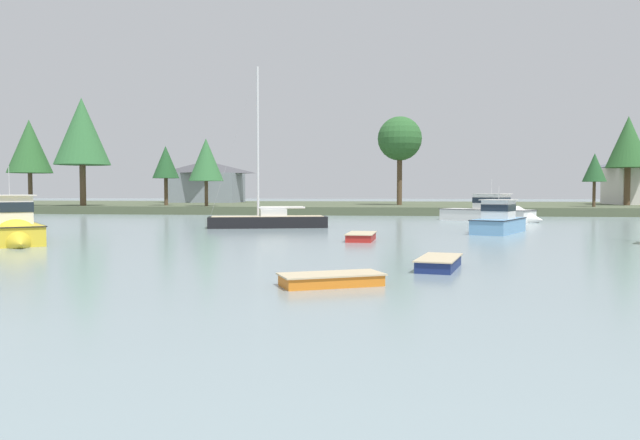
{
  "coord_description": "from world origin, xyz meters",
  "views": [
    {
      "loc": [
        10.9,
        -9.41,
        3.05
      ],
      "look_at": [
        6.79,
        22.97,
        1.46
      ],
      "focal_mm": 34.26,
      "sensor_mm": 36.0,
      "label": 1
    }
  ],
  "objects_px": {
    "cruiser_yellow": "(12,233)",
    "dinghy_red": "(361,238)",
    "cruiser_white": "(496,215)",
    "sailboat_black": "(268,224)",
    "dinghy_navy": "(439,265)",
    "dinghy_orange": "(331,281)",
    "cruiser_skyblue": "(501,225)"
  },
  "relations": [
    {
      "from": "dinghy_red",
      "to": "sailboat_black",
      "type": "bearing_deg",
      "value": 124.99
    },
    {
      "from": "cruiser_white",
      "to": "dinghy_red",
      "type": "bearing_deg",
      "value": -115.49
    },
    {
      "from": "cruiser_skyblue",
      "to": "dinghy_orange",
      "type": "relative_size",
      "value": 2.16
    },
    {
      "from": "dinghy_navy",
      "to": "sailboat_black",
      "type": "height_order",
      "value": "sailboat_black"
    },
    {
      "from": "cruiser_yellow",
      "to": "dinghy_orange",
      "type": "relative_size",
      "value": 2.36
    },
    {
      "from": "dinghy_red",
      "to": "dinghy_orange",
      "type": "relative_size",
      "value": 1.0
    },
    {
      "from": "dinghy_navy",
      "to": "sailboat_black",
      "type": "xyz_separation_m",
      "value": [
        -12.14,
        24.96,
        0.13
      ]
    },
    {
      "from": "cruiser_skyblue",
      "to": "sailboat_black",
      "type": "relative_size",
      "value": 0.57
    },
    {
      "from": "cruiser_skyblue",
      "to": "dinghy_red",
      "type": "height_order",
      "value": "cruiser_skyblue"
    },
    {
      "from": "dinghy_navy",
      "to": "sailboat_black",
      "type": "bearing_deg",
      "value": 115.95
    },
    {
      "from": "cruiser_white",
      "to": "dinghy_red",
      "type": "relative_size",
      "value": 2.8
    },
    {
      "from": "dinghy_navy",
      "to": "dinghy_orange",
      "type": "distance_m",
      "value": 5.99
    },
    {
      "from": "sailboat_black",
      "to": "dinghy_navy",
      "type": "bearing_deg",
      "value": -64.05
    },
    {
      "from": "cruiser_white",
      "to": "dinghy_orange",
      "type": "bearing_deg",
      "value": -105.46
    },
    {
      "from": "dinghy_red",
      "to": "sailboat_black",
      "type": "height_order",
      "value": "sailboat_black"
    },
    {
      "from": "dinghy_red",
      "to": "cruiser_white",
      "type": "bearing_deg",
      "value": 64.51
    },
    {
      "from": "cruiser_yellow",
      "to": "sailboat_black",
      "type": "relative_size",
      "value": 0.62
    },
    {
      "from": "cruiser_yellow",
      "to": "cruiser_white",
      "type": "distance_m",
      "value": 43.34
    },
    {
      "from": "dinghy_orange",
      "to": "sailboat_black",
      "type": "xyz_separation_m",
      "value": [
        -8.44,
        29.67,
        0.15
      ]
    },
    {
      "from": "dinghy_navy",
      "to": "dinghy_red",
      "type": "xyz_separation_m",
      "value": [
        -3.79,
        13.03,
        0.0
      ]
    },
    {
      "from": "dinghy_navy",
      "to": "dinghy_orange",
      "type": "height_order",
      "value": "dinghy_navy"
    },
    {
      "from": "dinghy_navy",
      "to": "dinghy_red",
      "type": "relative_size",
      "value": 1.04
    },
    {
      "from": "cruiser_skyblue",
      "to": "cruiser_white",
      "type": "height_order",
      "value": "cruiser_white"
    },
    {
      "from": "dinghy_navy",
      "to": "dinghy_orange",
      "type": "xyz_separation_m",
      "value": [
        -3.71,
        -4.71,
        -0.02
      ]
    },
    {
      "from": "cruiser_yellow",
      "to": "dinghy_red",
      "type": "relative_size",
      "value": 2.36
    },
    {
      "from": "cruiser_skyblue",
      "to": "sailboat_black",
      "type": "distance_m",
      "value": 18.33
    },
    {
      "from": "dinghy_red",
      "to": "cruiser_yellow",
      "type": "bearing_deg",
      "value": -166.63
    },
    {
      "from": "cruiser_skyblue",
      "to": "dinghy_navy",
      "type": "distance_m",
      "value": 22.27
    },
    {
      "from": "dinghy_orange",
      "to": "sailboat_black",
      "type": "height_order",
      "value": "sailboat_black"
    },
    {
      "from": "cruiser_white",
      "to": "cruiser_skyblue",
      "type": "bearing_deg",
      "value": -97.75
    },
    {
      "from": "cruiser_white",
      "to": "sailboat_black",
      "type": "distance_m",
      "value": 24.06
    },
    {
      "from": "cruiser_white",
      "to": "dinghy_orange",
      "type": "distance_m",
      "value": 44.28
    }
  ]
}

